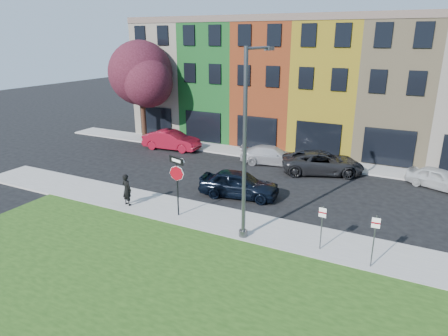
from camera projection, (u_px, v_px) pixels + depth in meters
The scene contains 15 objects.
ground at pixel (218, 256), 16.98m from camera, with size 120.00×120.00×0.00m, color black.
sidewalk_near at pixel (286, 235), 18.63m from camera, with size 40.00×3.00×0.12m, color gray.
sidewalk_far at pixel (274, 156), 30.95m from camera, with size 40.00×2.40×0.12m, color gray.
rowhouse_block at pixel (307, 84), 34.42m from camera, with size 30.00×10.12×10.00m.
stop_sign at pixel (177, 174), 19.91m from camera, with size 1.01×0.36×3.13m.
man at pixel (127, 190), 21.59m from camera, with size 0.72×0.55×1.77m, color black.
sedan_near at pixel (239, 184), 23.08m from camera, with size 4.84×2.53×1.57m, color black.
parked_car_red at pixel (171, 140), 32.84m from camera, with size 4.89×2.09×1.57m, color maroon.
parked_car_silver at pixel (271, 155), 29.12m from camera, with size 4.84×2.87×1.31m, color #AFAEB3.
parked_car_dark at pixel (322, 163), 27.06m from camera, with size 5.99×4.33×1.51m, color black.
parked_car_white at pixel (439, 179), 24.36m from camera, with size 4.06×2.85×1.28m, color silver.
street_lamp at pixel (247, 146), 17.26m from camera, with size 0.53×2.58×8.41m.
parking_sign_a at pixel (322, 222), 16.91m from camera, with size 0.32×0.09×2.01m.
parking_sign_b at pixel (374, 235), 15.56m from camera, with size 0.32×0.09×2.24m.
tree_purple at pixel (142, 75), 34.01m from camera, with size 6.52×5.71×8.55m.
Camera 1 is at (7.01, -13.21, 8.87)m, focal length 32.00 mm.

